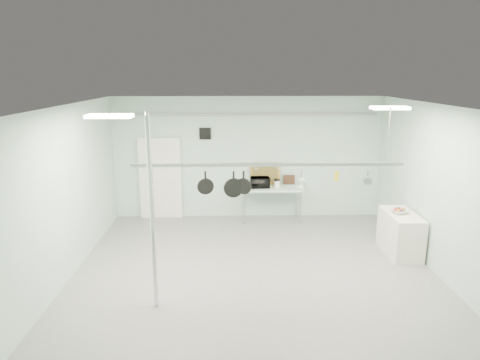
{
  "coord_description": "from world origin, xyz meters",
  "views": [
    {
      "loc": [
        -0.47,
        -7.05,
        3.75
      ],
      "look_at": [
        -0.27,
        1.0,
        1.75
      ],
      "focal_mm": 32.0,
      "sensor_mm": 36.0,
      "label": 1
    }
  ],
  "objects_px": {
    "pot_rack": "(268,163)",
    "coffee_canister": "(277,184)",
    "microwave": "(260,182)",
    "chrome_pole": "(152,214)",
    "prep_table": "(271,190)",
    "skillet_right": "(244,182)",
    "side_cabinet": "(400,234)",
    "skillet_left": "(205,182)",
    "skillet_mid": "(234,184)",
    "fruit_bowl": "(400,211)"
  },
  "relations": [
    {
      "from": "pot_rack",
      "to": "skillet_mid",
      "type": "relative_size",
      "value": 9.96
    },
    {
      "from": "skillet_mid",
      "to": "skillet_right",
      "type": "relative_size",
      "value": 1.18
    },
    {
      "from": "chrome_pole",
      "to": "skillet_left",
      "type": "distance_m",
      "value": 1.24
    },
    {
      "from": "side_cabinet",
      "to": "skillet_left",
      "type": "relative_size",
      "value": 3.01
    },
    {
      "from": "pot_rack",
      "to": "skillet_left",
      "type": "height_order",
      "value": "pot_rack"
    },
    {
      "from": "skillet_left",
      "to": "skillet_right",
      "type": "height_order",
      "value": "same"
    },
    {
      "from": "pot_rack",
      "to": "fruit_bowl",
      "type": "distance_m",
      "value": 3.37
    },
    {
      "from": "chrome_pole",
      "to": "prep_table",
      "type": "relative_size",
      "value": 2.0
    },
    {
      "from": "chrome_pole",
      "to": "coffee_canister",
      "type": "bearing_deg",
      "value": 59.6
    },
    {
      "from": "pot_rack",
      "to": "coffee_canister",
      "type": "relative_size",
      "value": 26.37
    },
    {
      "from": "skillet_left",
      "to": "coffee_canister",
      "type": "bearing_deg",
      "value": 52.89
    },
    {
      "from": "skillet_mid",
      "to": "skillet_left",
      "type": "bearing_deg",
      "value": 171.83
    },
    {
      "from": "prep_table",
      "to": "skillet_right",
      "type": "xyz_separation_m",
      "value": [
        -0.83,
        -3.3,
        1.05
      ]
    },
    {
      "from": "side_cabinet",
      "to": "skillet_left",
      "type": "distance_m",
      "value": 4.44
    },
    {
      "from": "pot_rack",
      "to": "microwave",
      "type": "xyz_separation_m",
      "value": [
        0.11,
        3.28,
        -1.19
      ]
    },
    {
      "from": "skillet_left",
      "to": "skillet_right",
      "type": "relative_size",
      "value": 0.98
    },
    {
      "from": "pot_rack",
      "to": "fruit_bowl",
      "type": "xyz_separation_m",
      "value": [
        2.9,
        1.14,
        -1.29
      ]
    },
    {
      "from": "pot_rack",
      "to": "microwave",
      "type": "height_order",
      "value": "pot_rack"
    },
    {
      "from": "microwave",
      "to": "pot_rack",
      "type": "bearing_deg",
      "value": 84.76
    },
    {
      "from": "fruit_bowl",
      "to": "skillet_left",
      "type": "relative_size",
      "value": 0.87
    },
    {
      "from": "prep_table",
      "to": "skillet_left",
      "type": "height_order",
      "value": "skillet_left"
    },
    {
      "from": "skillet_left",
      "to": "chrome_pole",
      "type": "bearing_deg",
      "value": -141.96
    },
    {
      "from": "chrome_pole",
      "to": "skillet_right",
      "type": "height_order",
      "value": "chrome_pole"
    },
    {
      "from": "microwave",
      "to": "chrome_pole",
      "type": "bearing_deg",
      "value": 60.98
    },
    {
      "from": "coffee_canister",
      "to": "fruit_bowl",
      "type": "relative_size",
      "value": 0.52
    },
    {
      "from": "pot_rack",
      "to": "skillet_right",
      "type": "bearing_deg",
      "value": 180.0
    },
    {
      "from": "chrome_pole",
      "to": "skillet_mid",
      "type": "relative_size",
      "value": 6.64
    },
    {
      "from": "microwave",
      "to": "skillet_left",
      "type": "distance_m",
      "value": 3.6
    },
    {
      "from": "prep_table",
      "to": "skillet_right",
      "type": "relative_size",
      "value": 3.93
    },
    {
      "from": "prep_table",
      "to": "side_cabinet",
      "type": "xyz_separation_m",
      "value": [
        2.55,
        -2.2,
        -0.38
      ]
    },
    {
      "from": "coffee_canister",
      "to": "skillet_mid",
      "type": "xyz_separation_m",
      "value": [
        -1.15,
        -3.27,
        0.85
      ]
    },
    {
      "from": "pot_rack",
      "to": "microwave",
      "type": "distance_m",
      "value": 3.49
    },
    {
      "from": "coffee_canister",
      "to": "skillet_left",
      "type": "xyz_separation_m",
      "value": [
        -1.65,
        -3.27,
        0.89
      ]
    },
    {
      "from": "microwave",
      "to": "coffee_canister",
      "type": "distance_m",
      "value": 0.44
    },
    {
      "from": "chrome_pole",
      "to": "microwave",
      "type": "distance_m",
      "value": 4.67
    },
    {
      "from": "skillet_left",
      "to": "skillet_mid",
      "type": "relative_size",
      "value": 0.83
    },
    {
      "from": "pot_rack",
      "to": "skillet_mid",
      "type": "height_order",
      "value": "pot_rack"
    },
    {
      "from": "chrome_pole",
      "to": "coffee_canister",
      "type": "relative_size",
      "value": 17.58
    },
    {
      "from": "chrome_pole",
      "to": "side_cabinet",
      "type": "distance_m",
      "value": 5.37
    },
    {
      "from": "pot_rack",
      "to": "skillet_mid",
      "type": "distance_m",
      "value": 0.71
    },
    {
      "from": "chrome_pole",
      "to": "coffee_canister",
      "type": "height_order",
      "value": "chrome_pole"
    },
    {
      "from": "fruit_bowl",
      "to": "microwave",
      "type": "bearing_deg",
      "value": 142.55
    },
    {
      "from": "microwave",
      "to": "coffee_canister",
      "type": "bearing_deg",
      "value": 175.5
    },
    {
      "from": "fruit_bowl",
      "to": "skillet_right",
      "type": "xyz_separation_m",
      "value": [
        -3.33,
        -1.14,
        0.94
      ]
    },
    {
      "from": "skillet_left",
      "to": "skillet_right",
      "type": "xyz_separation_m",
      "value": [
        0.68,
        0.0,
        -0.0
      ]
    },
    {
      "from": "skillet_right",
      "to": "skillet_mid",
      "type": "bearing_deg",
      "value": -159.34
    },
    {
      "from": "side_cabinet",
      "to": "skillet_mid",
      "type": "bearing_deg",
      "value": -162.79
    },
    {
      "from": "side_cabinet",
      "to": "pot_rack",
      "type": "xyz_separation_m",
      "value": [
        -2.95,
        -1.1,
        1.78
      ]
    },
    {
      "from": "fruit_bowl",
      "to": "skillet_right",
      "type": "bearing_deg",
      "value": -161.14
    },
    {
      "from": "pot_rack",
      "to": "microwave",
      "type": "relative_size",
      "value": 9.98
    }
  ]
}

